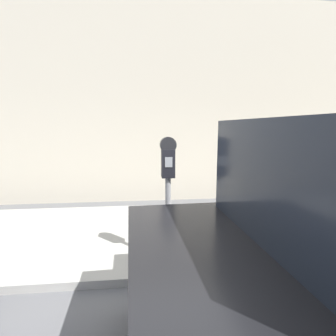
% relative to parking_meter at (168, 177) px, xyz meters
% --- Properties ---
extents(ground_plane, '(60.00, 60.00, 0.00)m').
position_rel_parking_meter_xyz_m(ground_plane, '(0.55, -1.16, -1.20)').
color(ground_plane, slate).
extents(sidewalk, '(24.00, 2.80, 0.10)m').
position_rel_parking_meter_xyz_m(sidewalk, '(0.55, 1.04, -1.15)').
color(sidewalk, '#ADAAA3').
rests_on(sidewalk, ground_plane).
extents(building_facade, '(24.00, 0.30, 4.74)m').
position_rel_parking_meter_xyz_m(building_facade, '(0.55, 3.31, 1.17)').
color(building_facade, beige).
rests_on(building_facade, ground_plane).
extents(parking_meter, '(0.19, 0.15, 1.58)m').
position_rel_parking_meter_xyz_m(parking_meter, '(0.00, 0.00, 0.00)').
color(parking_meter, gray).
rests_on(parking_meter, sidewalk).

